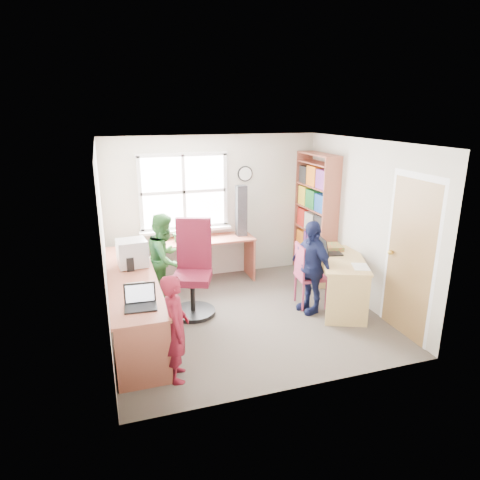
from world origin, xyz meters
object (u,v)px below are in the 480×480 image
at_px(swivel_chair, 193,274).
at_px(crt_monitor, 132,253).
at_px(l_desk, 152,308).
at_px(person_navy, 311,267).
at_px(cd_tower, 241,211).
at_px(wooden_chair, 307,273).
at_px(bookshelf, 315,219).
at_px(potted_plant, 178,232).
at_px(laptop_left, 140,301).
at_px(laptop_right, 328,249).
at_px(person_green, 165,259).
at_px(person_red, 176,328).
at_px(right_desk, 342,272).

height_order(swivel_chair, crt_monitor, swivel_chair).
bearing_deg(l_desk, person_navy, 4.72).
bearing_deg(swivel_chair, cd_tower, 65.96).
height_order(wooden_chair, cd_tower, cd_tower).
xyz_separation_m(bookshelf, potted_plant, (-2.32, 0.22, -0.09)).
xyz_separation_m(l_desk, person_navy, (2.24, 0.19, 0.21)).
distance_m(laptop_left, person_navy, 2.52).
bearing_deg(person_navy, potted_plant, -146.51).
relative_size(bookshelf, crt_monitor, 5.12).
relative_size(crt_monitor, potted_plant, 1.31).
bearing_deg(bookshelf, laptop_right, -106.41).
relative_size(wooden_chair, laptop_right, 2.47).
height_order(potted_plant, person_navy, person_navy).
distance_m(laptop_left, laptop_right, 2.99).
xyz_separation_m(bookshelf, cd_tower, (-1.25, 0.25, 0.17)).
relative_size(l_desk, wooden_chair, 3.12).
relative_size(l_desk, laptop_left, 8.21).
relative_size(bookshelf, cd_tower, 2.48).
xyz_separation_m(swivel_chair, person_green, (-0.33, 0.42, 0.11)).
distance_m(l_desk, swivel_chair, 0.94).
height_order(l_desk, person_navy, person_navy).
bearing_deg(potted_plant, swivel_chair, -89.17).
height_order(person_red, person_green, person_green).
xyz_separation_m(laptop_left, cd_tower, (1.88, 2.25, 0.37)).
distance_m(laptop_left, person_green, 1.70).
height_order(laptop_right, cd_tower, cd_tower).
bearing_deg(l_desk, potted_plant, 69.17).
xyz_separation_m(person_green, person_navy, (1.91, -0.90, -0.02)).
relative_size(crt_monitor, cd_tower, 0.48).
bearing_deg(swivel_chair, person_green, 148.40).
distance_m(cd_tower, person_navy, 1.71).
xyz_separation_m(bookshelf, swivel_chair, (-2.30, -0.81, -0.43)).
distance_m(person_green, person_navy, 2.12).
distance_m(wooden_chair, laptop_left, 2.60).
relative_size(bookshelf, laptop_left, 5.84).
relative_size(l_desk, crt_monitor, 7.20).
height_order(cd_tower, potted_plant, cd_tower).
bearing_deg(person_green, person_navy, -84.28).
height_order(bookshelf, wooden_chair, bookshelf).
bearing_deg(right_desk, crt_monitor, -168.68).
relative_size(laptop_right, person_green, 0.28).
bearing_deg(right_desk, laptop_left, -143.90).
bearing_deg(potted_plant, person_green, -117.52).
bearing_deg(person_green, crt_monitor, 156.87).
height_order(crt_monitor, cd_tower, cd_tower).
height_order(l_desk, laptop_left, laptop_left).
bearing_deg(crt_monitor, person_navy, -18.38).
bearing_deg(person_green, bookshelf, -50.76).
xyz_separation_m(l_desk, right_desk, (2.74, 0.18, 0.09)).
height_order(bookshelf, person_red, bookshelf).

